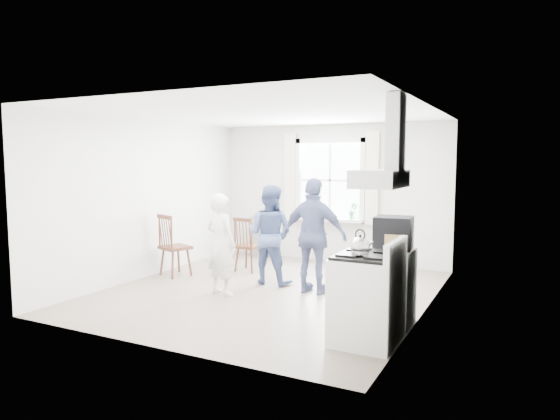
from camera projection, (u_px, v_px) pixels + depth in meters
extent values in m
cube|color=gray|center=(269.00, 292.00, 7.38)|extent=(4.62, 5.12, 0.02)
cube|color=beige|center=(331.00, 193.00, 9.48)|extent=(4.62, 0.04, 2.64)
cube|color=beige|center=(150.00, 223.00, 5.01)|extent=(4.62, 0.04, 2.64)
cube|color=beige|center=(148.00, 198.00, 8.26)|extent=(0.04, 5.12, 2.64)
cube|color=beige|center=(428.00, 211.00, 6.22)|extent=(0.04, 5.12, 2.64)
cube|color=white|center=(268.00, 112.00, 7.11)|extent=(4.62, 5.12, 0.02)
cube|color=white|center=(330.00, 180.00, 9.42)|extent=(1.20, 0.02, 1.40)
cube|color=silver|center=(330.00, 140.00, 9.32)|extent=(1.38, 0.09, 0.09)
cube|color=silver|center=(329.00, 219.00, 9.47)|extent=(1.38, 0.09, 0.09)
cube|color=silver|center=(299.00, 180.00, 9.69)|extent=(0.09, 0.09, 1.58)
cube|color=silver|center=(363.00, 181.00, 9.11)|extent=(0.09, 0.09, 1.58)
cube|color=silver|center=(328.00, 219.00, 9.40)|extent=(1.38, 0.24, 0.06)
cube|color=#EFE1C5|center=(290.00, 177.00, 9.75)|extent=(0.24, 0.05, 1.70)
cube|color=#EFE1C5|center=(372.00, 178.00, 9.01)|extent=(0.24, 0.05, 1.70)
cube|color=silver|center=(380.00, 179.00, 5.09)|extent=(0.45, 0.76, 0.18)
cube|color=silver|center=(396.00, 132.00, 4.98)|extent=(0.14, 0.30, 0.76)
cube|color=slate|center=(262.00, 236.00, 10.03)|extent=(0.40, 0.30, 0.80)
cube|color=white|center=(367.00, 300.00, 5.27)|extent=(0.65, 0.76, 0.92)
cube|color=black|center=(368.00, 255.00, 5.23)|extent=(0.61, 0.72, 0.03)
cube|color=white|center=(396.00, 250.00, 5.08)|extent=(0.06, 0.76, 0.20)
cylinder|color=silver|center=(336.00, 274.00, 5.40)|extent=(0.02, 0.61, 0.02)
sphere|color=silver|center=(360.00, 246.00, 5.13)|extent=(0.20, 0.20, 0.20)
cylinder|color=silver|center=(360.00, 252.00, 5.13)|extent=(0.18, 0.18, 0.04)
torus|color=black|center=(360.00, 235.00, 5.11)|extent=(0.12, 0.05, 0.12)
cube|color=silver|center=(391.00, 286.00, 5.86)|extent=(0.50, 0.55, 0.90)
cube|color=black|center=(393.00, 240.00, 5.81)|extent=(0.46, 0.42, 0.20)
cube|color=black|center=(394.00, 224.00, 5.79)|extent=(0.46, 0.42, 0.18)
cube|color=tan|center=(395.00, 242.00, 5.69)|extent=(0.36, 0.31, 0.19)
cube|color=#442216|center=(249.00, 246.00, 8.68)|extent=(0.43, 0.41, 0.05)
cube|color=#442216|center=(243.00, 233.00, 8.51)|extent=(0.39, 0.08, 0.52)
cylinder|color=#442216|center=(249.00, 259.00, 8.71)|extent=(0.03, 0.03, 0.41)
cube|color=#442216|center=(175.00, 247.00, 8.33)|extent=(0.56, 0.55, 0.05)
cube|color=#442216|center=(165.00, 232.00, 8.17)|extent=(0.42, 0.21, 0.57)
cylinder|color=#442216|center=(176.00, 262.00, 8.35)|extent=(0.04, 0.04, 0.45)
imported|color=white|center=(221.00, 244.00, 7.13)|extent=(0.64, 0.64, 1.46)
imported|color=#4A5B8A|center=(270.00, 234.00, 7.77)|extent=(0.78, 0.78, 1.55)
imported|color=navy|center=(314.00, 236.00, 7.20)|extent=(0.99, 0.99, 1.68)
imported|color=#32723C|center=(353.00, 211.00, 9.15)|extent=(0.21, 0.21, 0.30)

